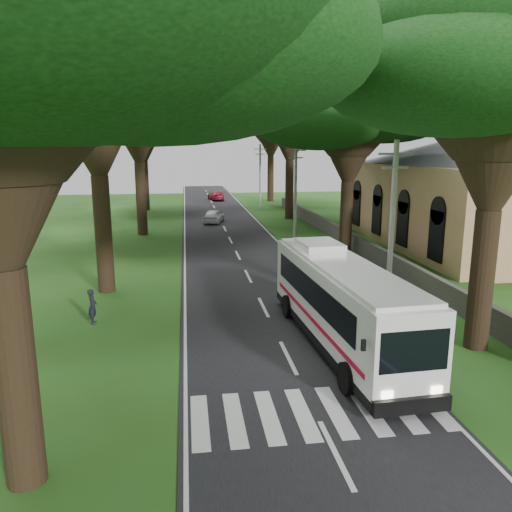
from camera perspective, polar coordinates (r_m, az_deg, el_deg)
ground at (r=17.25m, az=5.08°, el=-14.21°), size 140.00×140.00×0.00m
road at (r=40.89m, az=-2.82°, el=1.54°), size 8.00×120.00×0.04m
crosswalk at (r=15.54m, az=6.81°, el=-17.45°), size 8.00×3.00×0.01m
property_wall at (r=41.60m, az=9.75°, el=2.39°), size 0.35×50.00×1.20m
church at (r=42.48m, az=22.58°, el=7.69°), size 14.00×24.00×11.60m
pole_near at (r=23.16m, az=15.27°, el=3.19°), size 1.60×0.24×8.00m
pole_mid at (r=42.15m, az=4.53°, el=7.57°), size 1.60×0.24×8.00m
pole_far at (r=61.77m, az=0.47°, el=9.14°), size 1.60×0.24×8.00m
tree_l_mida at (r=27.80m, az=-18.37°, el=22.12°), size 13.70×13.70×15.77m
tree_l_midb at (r=45.48m, az=-13.62°, el=18.82°), size 15.52×15.52×16.45m
tree_l_far at (r=63.33m, az=-12.94°, el=15.93°), size 12.76×12.76×14.83m
tree_r_near at (r=20.54m, az=26.52°, el=19.86°), size 12.58×12.58×13.66m
tree_r_mida at (r=36.97m, az=10.74°, el=16.46°), size 13.41×13.41×13.43m
tree_r_midb at (r=54.37m, az=3.98°, el=17.60°), size 15.10×15.10×15.98m
tree_r_far at (r=72.21m, az=1.72°, el=16.61°), size 13.67×13.67×16.08m
coach_bus at (r=19.82m, az=9.67°, el=-5.10°), size 3.16×11.54×3.37m
distant_car_a at (r=51.51m, az=-4.84°, el=4.59°), size 2.64×4.43×1.41m
distant_car_c at (r=73.69m, az=-4.59°, el=6.92°), size 2.44×4.82×1.34m
pedestrian at (r=23.33m, az=-18.18°, el=-5.49°), size 0.41×0.60×1.58m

